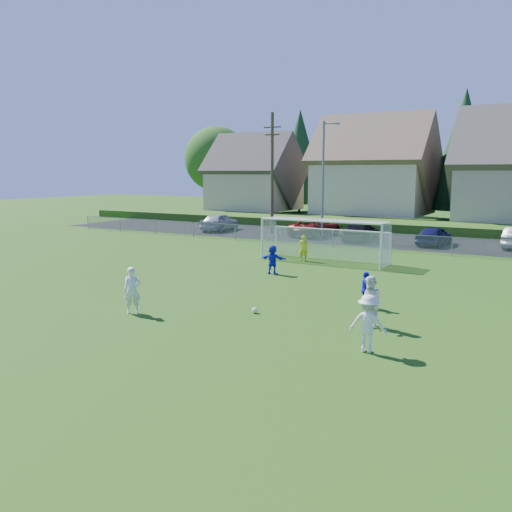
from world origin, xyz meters
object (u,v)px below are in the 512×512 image
object	(u,v)px
player_white_a	(132,290)
player_white_b	(370,302)
player_blue_a	(366,290)
car_d	(361,232)
player_blue_b	(273,260)
player_white_c	(368,324)
car_c	(315,227)
car_a	(220,222)
soccer_goal	(326,234)
car_e	(434,236)
soccer_ball	(255,310)
goalkeeper	(303,248)

from	to	relation	value
player_white_a	player_white_b	distance (m)	8.58
player_blue_a	car_d	xyz separation A→B (m)	(-7.07, 19.58, -0.01)
player_white_a	player_blue_b	distance (m)	9.49
player_white_c	car_c	distance (m)	28.61
player_white_c	car_d	distance (m)	26.06
car_a	soccer_goal	distance (m)	18.23
car_c	car_e	bearing A→B (deg)	-177.92
player_blue_a	player_blue_b	distance (m)	7.74
player_white_c	soccer_goal	size ratio (longest dim) A/B	0.23
soccer_ball	car_c	distance (m)	24.70
player_blue_b	goalkeeper	world-z (taller)	goalkeeper
player_white_a	goalkeeper	world-z (taller)	player_white_a
player_white_b	car_c	distance (m)	26.12
soccer_ball	player_white_c	size ratio (longest dim) A/B	0.13
soccer_ball	car_c	bearing A→B (deg)	108.84
soccer_goal	car_a	bearing A→B (deg)	143.78
player_blue_a	player_blue_b	bearing A→B (deg)	22.86
car_a	car_c	bearing A→B (deg)	177.03
soccer_goal	player_white_b	bearing A→B (deg)	-60.79
car_a	car_d	bearing A→B (deg)	172.11
soccer_ball	player_blue_b	size ratio (longest dim) A/B	0.15
soccer_ball	player_blue_b	distance (m)	7.85
player_blue_b	goalkeeper	bearing A→B (deg)	-83.06
player_white_b	goalkeeper	size ratio (longest dim) A/B	1.16
soccer_ball	car_c	xyz separation A→B (m)	(-7.97, 23.37, 0.62)
player_white_a	player_white_c	bearing A→B (deg)	-38.66
player_white_a	car_a	world-z (taller)	player_white_a
player_white_c	soccer_goal	distance (m)	16.15
car_d	car_e	distance (m)	5.40
soccer_ball	soccer_goal	size ratio (longest dim) A/B	0.03
soccer_ball	goalkeeper	world-z (taller)	goalkeeper
player_white_a	goalkeeper	size ratio (longest dim) A/B	1.14
player_white_c	goalkeeper	world-z (taller)	player_white_c
car_d	soccer_ball	bearing A→B (deg)	96.32
player_white_c	car_d	size ratio (longest dim) A/B	0.36
player_white_a	soccer_goal	xyz separation A→B (m)	(1.51, 14.51, 0.76)
player_blue_b	soccer_ball	bearing A→B (deg)	115.57
car_a	soccer_goal	bearing A→B (deg)	138.36
soccer_ball	player_blue_a	size ratio (longest dim) A/B	0.16
player_white_c	car_c	bearing A→B (deg)	-67.45
player_blue_a	car_a	world-z (taller)	car_a
player_white_a	car_d	world-z (taller)	player_white_a
car_e	player_white_a	bearing A→B (deg)	84.07
player_white_c	goalkeeper	size ratio (longest dim) A/B	1.12
player_white_c	goalkeeper	distance (m)	16.22
soccer_goal	player_blue_a	bearing A→B (deg)	-58.95
player_white_a	car_a	xyz separation A→B (m)	(-13.18, 25.27, -0.08)
player_white_b	soccer_ball	bearing A→B (deg)	-123.98
goalkeeper	car_c	world-z (taller)	goalkeeper
car_a	player_white_b	bearing A→B (deg)	127.86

